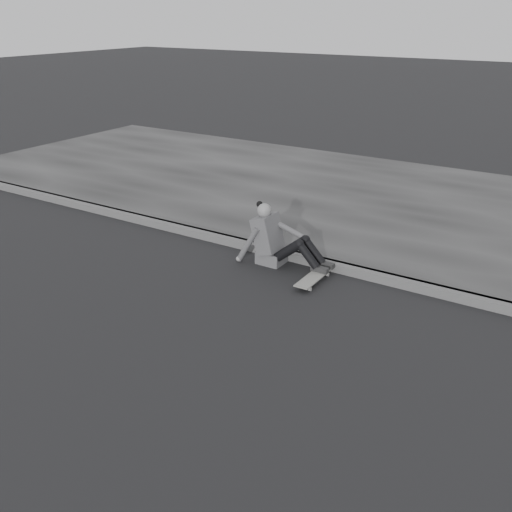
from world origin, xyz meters
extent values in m
plane|color=black|center=(0.00, 0.00, 0.00)|extent=(80.00, 80.00, 0.00)
cylinder|color=gray|center=(-2.65, 1.83, 0.03)|extent=(0.03, 0.05, 0.05)
cylinder|color=gray|center=(-2.50, 1.83, 0.03)|extent=(0.03, 0.05, 0.05)
cylinder|color=gray|center=(-2.65, 2.35, 0.03)|extent=(0.03, 0.05, 0.05)
cylinder|color=gray|center=(-2.50, 2.35, 0.03)|extent=(0.03, 0.05, 0.05)
cube|color=#333336|center=(-2.57, 1.83, 0.06)|extent=(0.16, 0.04, 0.03)
cube|color=#333336|center=(-2.57, 2.35, 0.06)|extent=(0.16, 0.04, 0.03)
cube|color=slate|center=(-2.57, 2.09, 0.08)|extent=(0.20, 0.78, 0.02)
cube|color=#4C4C4E|center=(-3.37, 2.34, 0.09)|extent=(0.36, 0.34, 0.18)
cube|color=#4C4C4E|center=(-3.44, 2.34, 0.43)|extent=(0.37, 0.40, 0.57)
cube|color=#4C4C4E|center=(-3.57, 2.34, 0.55)|extent=(0.14, 0.30, 0.20)
cylinder|color=gray|center=(-3.49, 2.34, 0.67)|extent=(0.09, 0.09, 0.08)
sphere|color=gray|center=(-3.50, 2.34, 0.76)|extent=(0.20, 0.20, 0.20)
sphere|color=black|center=(-3.59, 2.36, 0.83)|extent=(0.09, 0.09, 0.09)
cylinder|color=black|center=(-3.06, 2.25, 0.28)|extent=(0.43, 0.13, 0.39)
cylinder|color=black|center=(-3.06, 2.43, 0.28)|extent=(0.43, 0.13, 0.39)
cylinder|color=black|center=(-2.76, 2.25, 0.28)|extent=(0.35, 0.11, 0.36)
cylinder|color=black|center=(-2.76, 2.43, 0.28)|extent=(0.35, 0.11, 0.36)
sphere|color=black|center=(-2.89, 2.25, 0.42)|extent=(0.13, 0.13, 0.13)
sphere|color=black|center=(-2.89, 2.43, 0.42)|extent=(0.13, 0.13, 0.13)
cube|color=#272727|center=(-2.57, 2.25, 0.12)|extent=(0.24, 0.08, 0.07)
cube|color=#272727|center=(-2.57, 2.43, 0.12)|extent=(0.24, 0.08, 0.07)
cylinder|color=#4C4C4E|center=(-3.64, 2.13, 0.29)|extent=(0.38, 0.08, 0.58)
sphere|color=gray|center=(-3.79, 2.12, 0.04)|extent=(0.08, 0.08, 0.08)
cylinder|color=#4C4C4E|center=(-3.20, 2.50, 0.49)|extent=(0.48, 0.08, 0.21)
camera|label=1|loc=(0.40, -4.07, 3.33)|focal=40.00mm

